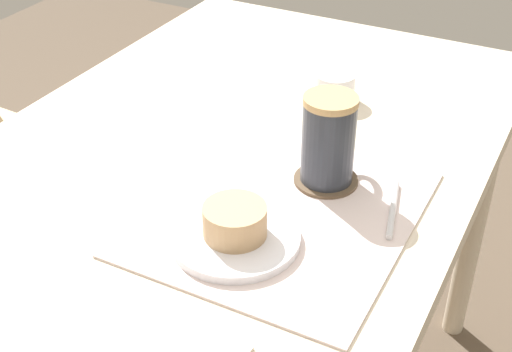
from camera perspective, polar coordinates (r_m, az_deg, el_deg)
name	(u,v)px	position (r m, az deg, el deg)	size (l,w,h in m)	color
dining_table	(212,208)	(1.12, -3.54, -2.58)	(1.30, 0.76, 0.72)	beige
placemat	(282,213)	(0.98, 2.08, -2.94)	(0.39, 0.34, 0.00)	silver
pastry_plate	(235,238)	(0.92, -1.67, -4.95)	(0.17, 0.17, 0.01)	white
pastry	(235,221)	(0.90, -1.70, -3.61)	(0.08, 0.08, 0.04)	tan
coffee_coaster	(326,180)	(1.04, 5.61, -0.30)	(0.09, 0.09, 0.01)	brown
coffee_mug	(329,138)	(1.01, 5.87, 3.00)	(0.11, 0.08, 0.13)	#2D333D
teaspoon	(393,209)	(0.99, 10.89, -2.59)	(0.01, 0.01, 0.13)	silver
sugar_bowl	(335,87)	(1.26, 6.32, 7.09)	(0.07, 0.07, 0.05)	white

